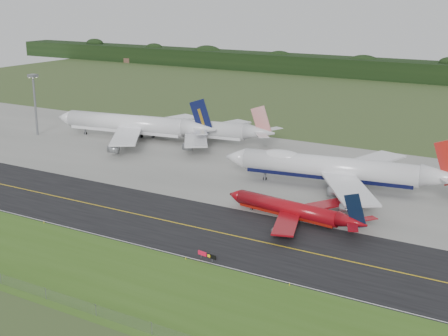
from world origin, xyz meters
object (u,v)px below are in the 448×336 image
jet_ba_747 (337,169)px  jet_navy_gold (134,125)px  taxiway_sign (207,255)px  floodlight_mast (34,93)px  jet_star_tail (199,129)px  jet_red_737 (294,210)px

jet_ba_747 → jet_navy_gold: bearing=167.8°
taxiway_sign → floodlight_mast: bearing=151.1°
jet_ba_747 → taxiway_sign: jet_ba_747 is taller
jet_navy_gold → taxiway_sign: bearing=-44.1°
jet_ba_747 → taxiway_sign: size_ratio=14.48×
jet_star_tail → floodlight_mast: (-61.09, -21.40, 11.09)m
jet_navy_gold → jet_star_tail: jet_navy_gold is taller
taxiway_sign → jet_star_tail: bearing=123.6°
jet_ba_747 → jet_navy_gold: size_ratio=1.03×
jet_navy_gold → taxiway_sign: (81.47, -78.93, -4.59)m
jet_navy_gold → floodlight_mast: size_ratio=2.85×
jet_navy_gold → jet_star_tail: 24.89m
jet_red_737 → floodlight_mast: bearing=164.1°
jet_ba_747 → jet_star_tail: 69.47m
floodlight_mast → taxiway_sign: (119.11, -65.86, -15.16)m
jet_star_tail → floodlight_mast: bearing=-160.7°
jet_star_tail → floodlight_mast: floodlight_mast is taller
jet_ba_747 → jet_red_737: bearing=-89.3°
jet_red_737 → floodlight_mast: floodlight_mast is taller
jet_ba_747 → floodlight_mast: bearing=177.3°
jet_navy_gold → floodlight_mast: floodlight_mast is taller
jet_star_tail → floodlight_mast: 65.67m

